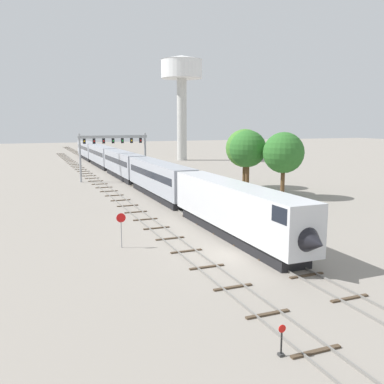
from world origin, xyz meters
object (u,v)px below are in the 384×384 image
object	(u,v)px
passenger_train	(122,164)
trackside_tree_right	(284,153)
signal_gantry	(113,146)
stop_sign	(121,225)
switch_stand	(281,345)
water_tower	(182,76)
trackside_tree_left	(248,149)
trackside_tree_mid	(245,148)

from	to	relation	value
passenger_train	trackside_tree_right	xyz separation A→B (m)	(15.43, -29.27, 3.50)
signal_gantry	stop_sign	bearing A→B (deg)	-100.72
switch_stand	stop_sign	world-z (taller)	stop_sign
passenger_train	water_tower	size ratio (longest dim) A/B	4.00
water_tower	passenger_train	bearing A→B (deg)	-127.04
water_tower	trackside_tree_left	world-z (taller)	water_tower
trackside_tree_mid	trackside_tree_right	distance (m)	9.87
signal_gantry	water_tower	size ratio (longest dim) A/B	0.44
switch_stand	water_tower	bearing A→B (deg)	71.98
trackside_tree_mid	signal_gantry	bearing A→B (deg)	136.90
switch_stand	trackside_tree_mid	world-z (taller)	trackside_tree_mid
trackside_tree_right	signal_gantry	bearing A→B (deg)	124.24
passenger_train	trackside_tree_left	size ratio (longest dim) A/B	12.23
trackside_tree_left	trackside_tree_mid	xyz separation A→B (m)	(2.27, 4.98, -0.23)
passenger_train	stop_sign	bearing A→B (deg)	-102.74
trackside_tree_left	trackside_tree_mid	distance (m)	5.48
trackside_tree_right	stop_sign	bearing A→B (deg)	-149.57
water_tower	switch_stand	size ratio (longest dim) A/B	18.98
trackside_tree_left	trackside_tree_right	distance (m)	5.60
passenger_train	trackside_tree_mid	xyz separation A→B (m)	(14.97, -19.41, 3.57)
signal_gantry	trackside_tree_left	size ratio (longest dim) A/B	1.33
water_tower	trackside_tree_right	distance (m)	63.01
switch_stand	trackside_tree_right	distance (m)	40.83
trackside_tree_left	trackside_tree_right	bearing A→B (deg)	-60.77
passenger_train	trackside_tree_right	bearing A→B (deg)	-62.20
stop_sign	trackside_tree_right	size ratio (longest dim) A/B	0.32
passenger_train	signal_gantry	xyz separation A→B (m)	(-2.25, -3.29, 3.53)
signal_gantry	passenger_train	bearing A→B (deg)	55.67
signal_gantry	switch_stand	size ratio (longest dim) A/B	8.29
signal_gantry	stop_sign	distance (m)	41.86
signal_gantry	switch_stand	world-z (taller)	signal_gantry
trackside_tree_right	passenger_train	bearing A→B (deg)	117.80
water_tower	switch_stand	distance (m)	101.17
stop_sign	trackside_tree_left	distance (m)	30.47
stop_sign	water_tower	bearing A→B (deg)	66.04
water_tower	stop_sign	xyz separation A→B (m)	(-33.45, -75.29, -20.51)
passenger_train	water_tower	bearing A→B (deg)	52.96
signal_gantry	switch_stand	distance (m)	60.03
signal_gantry	water_tower	bearing A→B (deg)	53.21
switch_stand	trackside_tree_mid	bearing A→B (deg)	63.07
passenger_train	trackside_tree_left	bearing A→B (deg)	-62.50
passenger_train	trackside_tree_mid	distance (m)	24.77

